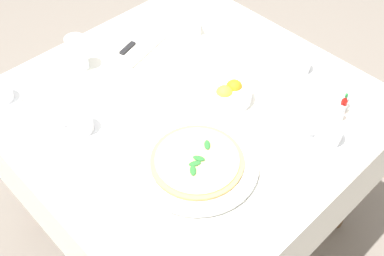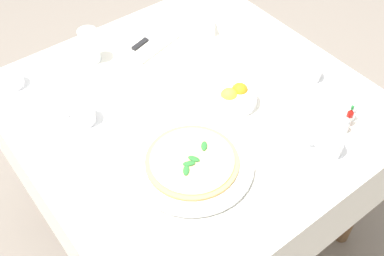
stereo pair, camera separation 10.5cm
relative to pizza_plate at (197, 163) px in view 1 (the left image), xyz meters
name	(u,v)px [view 1 (the left image)]	position (x,y,z in m)	size (l,w,h in m)	color
ground_plane	(189,220)	(0.16, 0.21, -0.73)	(8.00, 8.00, 0.00)	slate
dining_table	(188,129)	(0.16, 0.21, -0.14)	(1.10, 1.10, 0.72)	white
pizza_plate	(197,163)	(0.00, 0.00, 0.00)	(0.36, 0.36, 0.02)	white
pizza	(197,160)	(0.00, 0.00, 0.01)	(0.27, 0.27, 0.02)	#DBAD60
coffee_cup_back_corner	(328,134)	(0.35, -0.20, 0.02)	(0.13, 0.13, 0.07)	white
coffee_cup_near_left	(0,95)	(-0.27, 0.64, 0.01)	(0.13, 0.13, 0.06)	white
coffee_cup_far_right	(299,65)	(0.55, 0.06, 0.01)	(0.13, 0.13, 0.06)	white
coffee_cup_left_edge	(80,123)	(-0.16, 0.34, 0.02)	(0.13, 0.13, 0.07)	white
water_glass_center_back	(77,54)	(0.01, 0.60, 0.05)	(0.07, 0.07, 0.12)	white
napkin_folded	(135,44)	(0.22, 0.56, 0.00)	(0.25, 0.18, 0.02)	white
dinner_knife	(136,41)	(0.23, 0.56, 0.01)	(0.19, 0.07, 0.01)	silver
citrus_bowl	(229,93)	(0.27, 0.13, 0.02)	(0.15, 0.15, 0.06)	white
hot_sauce_bottle	(343,105)	(0.48, -0.17, 0.02)	(0.02, 0.02, 0.08)	#B7140F
salt_shaker	(345,102)	(0.51, -0.16, 0.01)	(0.03, 0.03, 0.06)	white
pepper_shaker	(340,113)	(0.45, -0.18, 0.01)	(0.03, 0.03, 0.06)	white
menu_card	(197,22)	(0.46, 0.48, 0.02)	(0.05, 0.08, 0.06)	white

